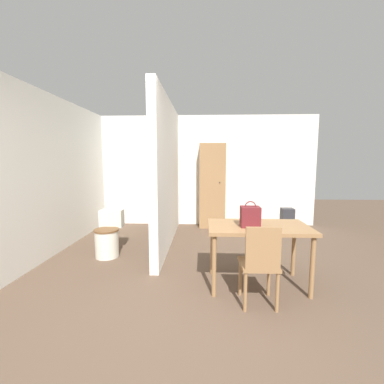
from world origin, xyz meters
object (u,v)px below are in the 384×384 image
(dining_table, at_px, (258,232))
(handbag, at_px, (250,216))
(space_heater, at_px, (287,220))
(toilet, at_px, (108,236))
(wooden_chair, at_px, (260,263))
(wooden_cabinet, at_px, (212,186))

(dining_table, xyz_separation_m, handbag, (-0.11, -0.06, 0.20))
(handbag, relative_size, space_heater, 0.59)
(toilet, bearing_deg, wooden_chair, -33.23)
(handbag, xyz_separation_m, space_heater, (1.21, 2.40, -0.59))
(wooden_cabinet, bearing_deg, wooden_chair, -83.38)
(wooden_chair, xyz_separation_m, space_heater, (1.17, 2.80, -0.21))
(toilet, relative_size, handbag, 2.34)
(dining_table, relative_size, space_heater, 2.30)
(toilet, distance_m, space_heater, 3.54)
(handbag, distance_m, wooden_cabinet, 2.82)
(dining_table, xyz_separation_m, wooden_cabinet, (-0.44, 2.74, 0.29))
(wooden_cabinet, bearing_deg, space_heater, -14.54)
(handbag, relative_size, wooden_cabinet, 0.16)
(dining_table, distance_m, toilet, 2.32)
(wooden_cabinet, distance_m, space_heater, 1.73)
(space_heater, bearing_deg, wooden_chair, -112.70)
(wooden_chair, bearing_deg, handbag, 94.05)
(wooden_chair, xyz_separation_m, handbag, (-0.03, 0.40, 0.38))
(handbag, distance_m, space_heater, 2.75)
(wooden_chair, distance_m, handbag, 0.55)
(handbag, height_order, wooden_cabinet, wooden_cabinet)
(wooden_cabinet, bearing_deg, dining_table, -80.79)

